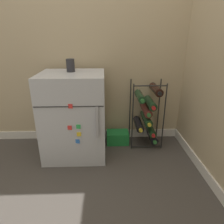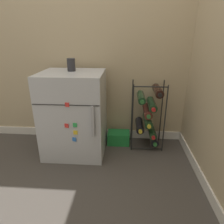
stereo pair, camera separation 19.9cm
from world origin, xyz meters
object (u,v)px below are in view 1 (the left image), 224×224
object	(u,v)px
mini_fridge	(75,115)
fridge_top_cup	(70,65)
wine_rack	(147,113)
soda_box	(118,137)

from	to	relation	value
mini_fridge	fridge_top_cup	distance (m)	0.47
wine_rack	fridge_top_cup	bearing A→B (deg)	-173.16
soda_box	fridge_top_cup	bearing A→B (deg)	-165.29
mini_fridge	fridge_top_cup	world-z (taller)	fridge_top_cup
mini_fridge	soda_box	bearing A→B (deg)	22.15
fridge_top_cup	wine_rack	bearing A→B (deg)	6.84
mini_fridge	soda_box	size ratio (longest dim) A/B	3.42
soda_box	fridge_top_cup	xyz separation A→B (m)	(-0.44, -0.12, 0.80)
mini_fridge	fridge_top_cup	xyz separation A→B (m)	(-0.01, 0.06, 0.46)
mini_fridge	wine_rack	bearing A→B (deg)	11.38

